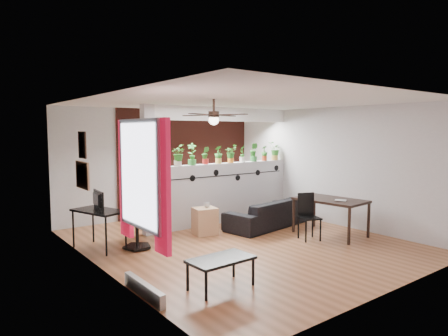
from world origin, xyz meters
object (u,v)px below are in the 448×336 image
Objects in this scene: potted_plant_0 at (163,155)px; potted_plant_6 at (242,153)px; ceiling_fan at (214,117)px; computer_desk at (99,214)px; coffee_table at (221,261)px; office_chair at (136,223)px; potted_plant_3 at (206,155)px; sofa at (266,214)px; folding_chair at (308,212)px; potted_plant_4 at (218,154)px; cube_shelf at (205,221)px; cup at (207,205)px; potted_plant_9 at (275,151)px; dining_table at (331,203)px; potted_plant_1 at (178,155)px; potted_plant_2 at (192,153)px; potted_plant_5 at (231,153)px; potted_plant_8 at (264,153)px; potted_plant_7 at (254,152)px.

potted_plant_6 is (2.11, 0.00, -0.04)m from potted_plant_0.
ceiling_fan is 2.65m from computer_desk.
potted_plant_6 is (2.13, 1.80, -0.75)m from ceiling_fan.
office_chair is at bearing 92.68° from coffee_table.
potted_plant_3 is 0.20× the size of sofa.
potted_plant_3 is at bearing 112.98° from folding_chair.
sofa is at bearing 87.93° from folding_chair.
potted_plant_4 reaches higher than cube_shelf.
folding_chair is (1.33, -1.48, -0.06)m from cup.
ceiling_fan is 3.73m from potted_plant_9.
potted_plant_4 is (1.42, 1.80, -0.75)m from ceiling_fan.
ceiling_fan reaches higher than dining_table.
potted_plant_1 reaches higher than coffee_table.
cup is at bearing -66.91° from potted_plant_1.
potted_plant_2 is 2.46m from potted_plant_9.
folding_chair is at bearing -84.57° from potted_plant_5.
computer_desk is (-2.05, 0.31, 0.36)m from cube_shelf.
office_chair is (-2.69, -0.70, -1.12)m from potted_plant_5.
cup is (-2.18, -0.65, -0.96)m from potted_plant_8.
coffee_table is at bearing -136.93° from potted_plant_7.
potted_plant_0 reaches higher than potted_plant_7.
computer_desk is at bearing -18.71° from sofa.
potted_plant_2 is at bearing 0.00° from potted_plant_1.
potted_plant_4 reaches higher than dining_table.
computer_desk is (-4.28, -0.35, -0.92)m from potted_plant_8.
computer_desk is (-3.93, -0.35, -0.95)m from potted_plant_7.
potted_plant_3 is 0.36× the size of computer_desk.
potted_plant_9 reaches higher than sofa.
potted_plant_8 is 0.81× the size of potted_plant_9.
potted_plant_2 is 0.47× the size of office_chair.
coffee_table is at bearing -133.69° from potted_plant_6.
dining_table is (-0.26, -2.21, -0.90)m from potted_plant_8.
folding_chair is at bearing -75.45° from potted_plant_4.
potted_plant_7 reaches higher than dining_table.
potted_plant_3 is 0.35m from potted_plant_4.
cup is (-1.13, -0.65, -0.98)m from potted_plant_5.
potted_plant_4 reaches higher than sofa.
potted_plant_5 is 0.46× the size of folding_chair.
office_chair reaches higher than cube_shelf.
potted_plant_4 reaches higher than potted_plant_3.
office_chair is 0.72× the size of dining_table.
potted_plant_7 is 2.18m from cup.
potted_plant_3 is at bearing 180.00° from potted_plant_4.
potted_plant_9 is at bearing 29.51° from ceiling_fan.
potted_plant_7 is (2.11, 0.00, 0.00)m from potted_plant_1.
sofa is at bearing -25.24° from potted_plant_0.
ceiling_fan is 3.25× the size of potted_plant_8.
folding_chair is at bearing -26.41° from office_chair.
potted_plant_8 is at bearing 27.52° from cube_shelf.
potted_plant_6 is (0.35, -0.00, -0.01)m from potted_plant_5.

